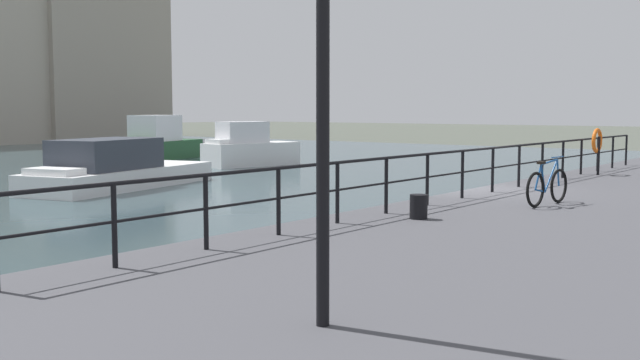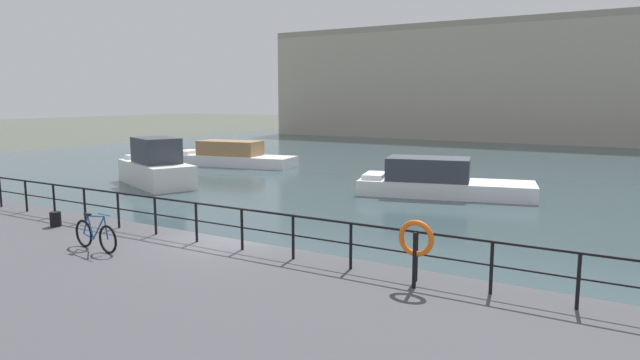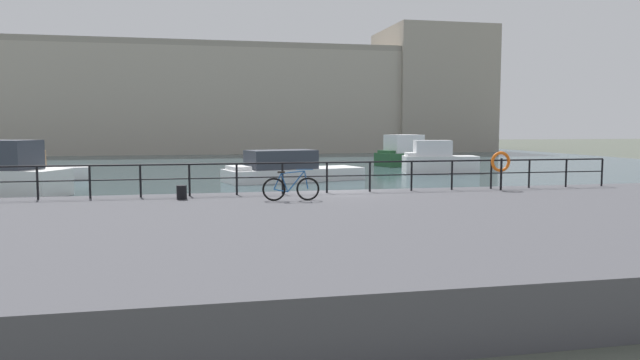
{
  "view_description": "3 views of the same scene",
  "coord_description": "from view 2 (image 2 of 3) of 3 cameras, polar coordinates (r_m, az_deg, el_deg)",
  "views": [
    {
      "loc": [
        -17.03,
        -8.41,
        3.01
      ],
      "look_at": [
        -1.46,
        3.65,
        1.16
      ],
      "focal_mm": 42.33,
      "sensor_mm": 36.0,
      "label": 1
    },
    {
      "loc": [
        9.8,
        -11.4,
        4.85
      ],
      "look_at": [
        -0.3,
        5.39,
        1.95
      ],
      "focal_mm": 31.09,
      "sensor_mm": 36.0,
      "label": 2
    },
    {
      "loc": [
        -4.95,
        -20.58,
        3.33
      ],
      "look_at": [
        0.04,
        2.69,
        1.18
      ],
      "focal_mm": 33.16,
      "sensor_mm": 36.0,
      "label": 3
    }
  ],
  "objects": [
    {
      "name": "mooring_bollard",
      "position": [
        18.38,
        -25.57,
        -3.65
      ],
      "size": [
        0.32,
        0.32,
        0.44
      ],
      "primitive_type": "cylinder",
      "color": "black",
      "rests_on": "quay_promenade"
    },
    {
      "name": "life_ring_stand",
      "position": [
        11.31,
        9.84,
        -6.17
      ],
      "size": [
        0.75,
        0.16,
        1.4
      ],
      "color": "black",
      "rests_on": "quay_promenade"
    },
    {
      "name": "ground_plane",
      "position": [
        15.79,
        -9.31,
        -9.58
      ],
      "size": [
        240.0,
        240.0,
        0.0
      ],
      "primitive_type": "plane",
      "color": "#4C5147"
    },
    {
      "name": "quay_railing",
      "position": [
        15.63,
        -14.7,
        -3.18
      ],
      "size": [
        23.31,
        0.07,
        1.08
      ],
      "color": "black",
      "rests_on": "quay_promenade"
    },
    {
      "name": "moored_cabin_cruiser",
      "position": [
        40.73,
        -9.08,
        2.46
      ],
      "size": [
        9.45,
        4.17,
        1.79
      ],
      "rotation": [
        0.0,
        0.0,
        3.31
      ],
      "color": "white",
      "rests_on": "water_basin"
    },
    {
      "name": "water_basin",
      "position": [
        43.01,
        17.66,
        1.54
      ],
      "size": [
        80.0,
        60.0,
        0.01
      ],
      "primitive_type": "cube",
      "color": "#33474C",
      "rests_on": "ground_plane"
    },
    {
      "name": "parked_bicycle",
      "position": [
        15.08,
        -22.11,
        -5.29
      ],
      "size": [
        1.77,
        0.21,
        0.98
      ],
      "rotation": [
        0.0,
        0.0,
        -0.09
      ],
      "color": "black",
      "rests_on": "quay_promenade"
    },
    {
      "name": "harbor_building",
      "position": [
        68.37,
        28.18,
        9.06
      ],
      "size": [
        68.21,
        13.71,
        16.54
      ],
      "color": "#A89E8E",
      "rests_on": "ground_plane"
    },
    {
      "name": "moored_white_yacht",
      "position": [
        28.38,
        12.05,
        -0.09
      ],
      "size": [
        8.96,
        4.75,
        1.9
      ],
      "rotation": [
        0.0,
        0.0,
        3.39
      ],
      "color": "white",
      "rests_on": "water_basin"
    },
    {
      "name": "moored_red_daysailer",
      "position": [
        32.31,
        -16.54,
        1.32
      ],
      "size": [
        6.47,
        4.54,
        2.69
      ],
      "rotation": [
        0.0,
        0.0,
        2.74
      ],
      "color": "white",
      "rests_on": "water_basin"
    }
  ]
}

